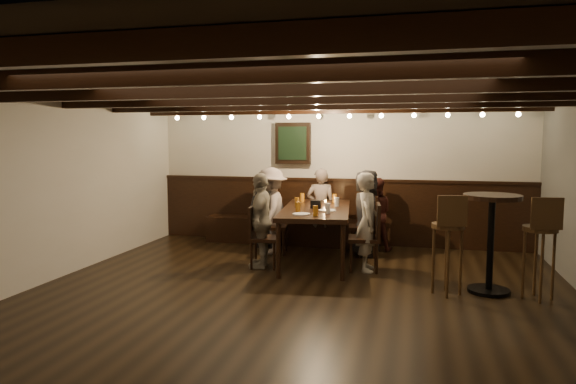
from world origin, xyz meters
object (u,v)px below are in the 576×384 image
(chair_right_far, at_px, (365,250))
(high_top_table, at_px, (491,229))
(person_right_near, at_px, (366,213))
(bar_stool_left, at_px, (447,257))
(person_bench_centre, at_px, (321,208))
(person_right_far, at_px, (368,222))
(person_bench_left, at_px, (267,209))
(person_left_far, at_px, (261,220))
(dining_table, at_px, (316,212))
(person_left_near, at_px, (271,211))
(bar_stool_right, at_px, (539,261))
(chair_left_far, at_px, (263,249))
(person_bench_right, at_px, (375,214))
(chair_left_near, at_px, (273,236))
(chair_right_near, at_px, (364,237))

(chair_right_far, xyz_separation_m, high_top_table, (1.54, -0.68, 0.49))
(person_right_near, bearing_deg, bar_stool_left, -154.60)
(person_bench_centre, bearing_deg, person_right_far, 116.57)
(person_bench_left, xyz_separation_m, bar_stool_left, (2.81, -2.04, -0.21))
(person_left_far, xyz_separation_m, bar_stool_left, (2.50, -0.71, -0.23))
(dining_table, height_order, person_right_near, person_right_near)
(person_left_near, xyz_separation_m, high_top_table, (3.10, -1.40, 0.08))
(person_right_near, relative_size, bar_stool_right, 1.13)
(chair_left_far, bearing_deg, person_left_near, -177.99)
(chair_left_far, bearing_deg, person_bench_left, -172.34)
(chair_left_far, xyz_separation_m, chair_right_far, (1.43, 0.17, 0.02))
(person_bench_centre, relative_size, person_right_far, 0.98)
(high_top_table, bearing_deg, person_bench_centre, 139.37)
(dining_table, distance_m, person_bench_right, 1.28)
(chair_left_near, distance_m, bar_stool_right, 3.90)
(person_left_far, distance_m, bar_stool_right, 3.57)
(person_left_far, bearing_deg, high_top_table, 73.74)
(chair_right_near, distance_m, chair_right_far, 0.90)
(chair_left_near, bearing_deg, person_bench_right, 105.53)
(person_bench_centre, relative_size, person_bench_right, 1.12)
(person_bench_centre, bearing_deg, chair_left_far, 64.41)
(high_top_table, bearing_deg, person_left_near, 155.71)
(dining_table, bearing_deg, bar_stool_right, -29.76)
(person_right_far, bearing_deg, bar_stool_right, -119.28)
(chair_left_near, height_order, bar_stool_left, bar_stool_left)
(chair_right_near, xyz_separation_m, person_left_far, (-1.36, -1.06, 0.39))
(person_left_near, distance_m, person_right_far, 1.75)
(chair_right_near, height_order, person_right_far, person_right_far)
(chair_right_far, xyz_separation_m, bar_stool_left, (1.04, -0.88, 0.16))
(chair_left_far, xyz_separation_m, person_bench_centre, (0.54, 1.57, 0.40))
(dining_table, height_order, chair_right_near, chair_right_near)
(person_left_far, xyz_separation_m, bar_stool_right, (3.50, -0.66, -0.23))
(chair_left_near, relative_size, chair_right_near, 0.95)
(person_bench_left, relative_size, person_right_near, 0.97)
(dining_table, xyz_separation_m, person_bench_left, (-1.00, 0.79, -0.08))
(bar_stool_right, bearing_deg, person_left_far, 162.73)
(person_left_far, height_order, person_right_near, person_left_far)
(dining_table, relative_size, chair_left_far, 2.57)
(chair_left_far, xyz_separation_m, bar_stool_left, (2.47, -0.72, 0.18))
(chair_right_far, height_order, bar_stool_left, bar_stool_left)
(chair_right_far, bearing_deg, dining_table, 57.99)
(chair_right_far, relative_size, person_bench_left, 0.72)
(chair_left_far, relative_size, person_right_near, 0.65)
(person_bench_right, xyz_separation_m, bar_stool_right, (2.02, -2.20, -0.15))
(chair_right_near, relative_size, person_bench_right, 0.80)
(high_top_table, distance_m, bar_stool_left, 0.63)
(person_left_far, bearing_deg, person_right_near, 120.96)
(person_left_far, bearing_deg, person_bench_left, -173.66)
(chair_left_near, bearing_deg, person_bench_left, -158.09)
(chair_left_near, height_order, person_right_near, person_right_near)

